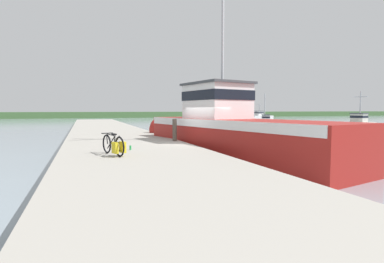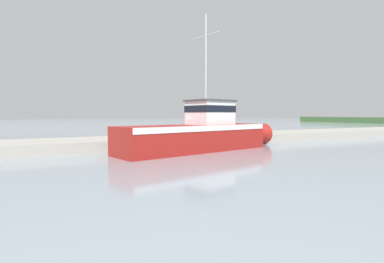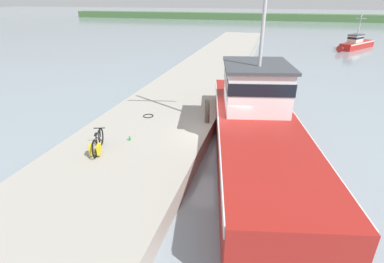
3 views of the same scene
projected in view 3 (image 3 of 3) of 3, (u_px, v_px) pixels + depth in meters
ground_plane at (222, 148)px, 13.62m from camera, size 320.00×320.00×0.00m
dock_pier at (151, 132)px, 14.28m from camera, size 5.71×80.00×0.76m
fishing_boat_main at (255, 126)px, 12.43m from camera, size 5.52×14.48×10.08m
boat_orange_near at (356, 43)px, 38.66m from camera, size 5.67×7.36×4.32m
bicycle_touring at (97, 144)px, 11.48m from camera, size 0.77×1.71×0.77m
mooring_post at (207, 111)px, 14.14m from camera, size 0.23×0.23×1.14m
hose_coil at (148, 116)px, 15.09m from camera, size 0.52×0.52×0.04m
water_bottle_on_curb at (130, 139)px, 12.54m from camera, size 0.08×0.08×0.18m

